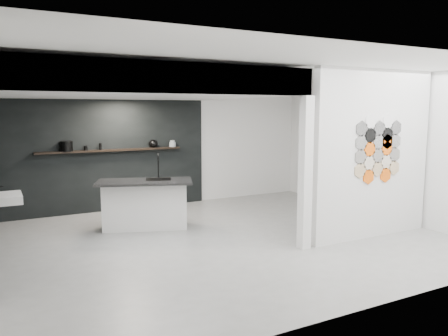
% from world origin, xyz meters
% --- Properties ---
extents(floor, '(7.00, 6.00, 0.01)m').
position_xyz_m(floor, '(0.00, 0.00, -0.01)').
color(floor, gray).
extents(partition_panel, '(2.45, 0.15, 2.80)m').
position_xyz_m(partition_panel, '(2.23, -1.00, 1.40)').
color(partition_panel, silver).
rests_on(partition_panel, floor).
extents(bay_clad_back, '(4.40, 0.04, 2.35)m').
position_xyz_m(bay_clad_back, '(-1.30, 2.97, 1.18)').
color(bay_clad_back, black).
rests_on(bay_clad_back, floor).
extents(bulkhead, '(4.40, 4.00, 0.40)m').
position_xyz_m(bulkhead, '(-1.30, 1.00, 2.55)').
color(bulkhead, silver).
rests_on(bulkhead, corner_column).
extents(corner_column, '(0.16, 0.16, 2.35)m').
position_xyz_m(corner_column, '(0.82, -1.00, 1.18)').
color(corner_column, silver).
rests_on(corner_column, floor).
extents(fascia_beam, '(4.40, 0.16, 0.40)m').
position_xyz_m(fascia_beam, '(-1.30, -0.92, 2.55)').
color(fascia_beam, silver).
rests_on(fascia_beam, corner_column).
extents(wall_basin, '(0.40, 0.60, 0.12)m').
position_xyz_m(wall_basin, '(-3.24, 0.80, 0.85)').
color(wall_basin, silver).
rests_on(wall_basin, bay_clad_left).
extents(display_shelf, '(3.00, 0.15, 0.04)m').
position_xyz_m(display_shelf, '(-1.20, 2.87, 1.30)').
color(display_shelf, black).
rests_on(display_shelf, bay_clad_back).
extents(kitchen_island, '(1.83, 1.27, 1.35)m').
position_xyz_m(kitchen_island, '(-1.01, 1.27, 0.45)').
color(kitchen_island, silver).
rests_on(kitchen_island, floor).
extents(stockpot, '(0.27, 0.27, 0.20)m').
position_xyz_m(stockpot, '(-2.09, 2.87, 1.42)').
color(stockpot, black).
rests_on(stockpot, display_shelf).
extents(kettle, '(0.21, 0.21, 0.17)m').
position_xyz_m(kettle, '(-0.29, 2.87, 1.41)').
color(kettle, black).
rests_on(kettle, display_shelf).
extents(glass_bowl, '(0.15, 0.15, 0.10)m').
position_xyz_m(glass_bowl, '(0.15, 2.87, 1.37)').
color(glass_bowl, gray).
rests_on(glass_bowl, display_shelf).
extents(glass_vase, '(0.11, 0.11, 0.15)m').
position_xyz_m(glass_vase, '(0.15, 2.87, 1.39)').
color(glass_vase, gray).
rests_on(glass_vase, display_shelf).
extents(bottle_dark, '(0.07, 0.07, 0.14)m').
position_xyz_m(bottle_dark, '(-1.43, 2.87, 1.39)').
color(bottle_dark, black).
rests_on(bottle_dark, display_shelf).
extents(utensil_cup, '(0.09, 0.09, 0.09)m').
position_xyz_m(utensil_cup, '(-1.72, 2.87, 1.37)').
color(utensil_cup, black).
rests_on(utensil_cup, display_shelf).
extents(hex_tile_cluster, '(1.04, 0.02, 1.16)m').
position_xyz_m(hex_tile_cluster, '(2.26, -1.09, 1.50)').
color(hex_tile_cluster, tan).
rests_on(hex_tile_cluster, partition_panel).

